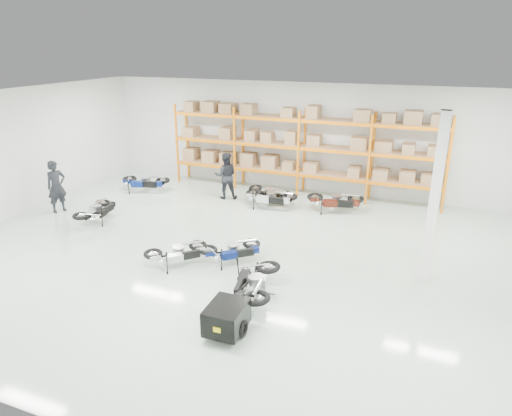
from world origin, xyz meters
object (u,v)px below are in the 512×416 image
at_px(moto_black_far_left, 97,207).
at_px(moto_back_a, 144,179).
at_px(moto_touring_right, 254,277).
at_px(moto_back_b, 270,194).
at_px(moto_back_c, 267,190).
at_px(moto_silver_left, 178,249).
at_px(moto_back_d, 335,197).
at_px(moto_blue_centre, 232,247).
at_px(trailer, 227,317).
at_px(person_back, 226,176).
at_px(person_left, 57,187).

xyz_separation_m(moto_black_far_left, moto_back_a, (-0.44, 3.49, 0.04)).
bearing_deg(moto_touring_right, moto_back_b, 96.37).
distance_m(moto_touring_right, moto_back_c, 7.27).
relative_size(moto_silver_left, moto_back_d, 0.87).
xyz_separation_m(moto_blue_centre, moto_black_far_left, (-5.79, 1.21, 0.03)).
distance_m(trailer, moto_back_c, 8.81).
distance_m(moto_black_far_left, moto_back_c, 6.40).
relative_size(moto_touring_right, trailer, 1.13).
xyz_separation_m(moto_blue_centre, moto_back_c, (-0.90, 5.33, 0.01)).
height_order(moto_back_b, person_back, person_back).
bearing_deg(person_back, moto_silver_left, 78.34).
bearing_deg(moto_black_far_left, moto_back_c, -147.68).
relative_size(trailer, person_left, 0.85).
distance_m(moto_back_c, person_left, 7.92).
height_order(moto_blue_centre, moto_back_a, moto_back_a).
relative_size(moto_silver_left, person_back, 0.84).
bearing_deg(moto_blue_centre, moto_back_d, -60.40).
height_order(moto_silver_left, moto_back_b, moto_back_b).
relative_size(moto_blue_centre, moto_back_c, 0.97).
bearing_deg(moto_back_a, person_left, 141.48).
height_order(moto_black_far_left, moto_touring_right, moto_touring_right).
bearing_deg(moto_touring_right, moto_black_far_left, 148.28).
bearing_deg(moto_back_c, moto_touring_right, -149.16).
bearing_deg(moto_silver_left, moto_blue_centre, -109.00).
xyz_separation_m(moto_black_far_left, moto_back_c, (4.89, 4.12, -0.01)).
relative_size(moto_blue_centre, person_left, 0.80).
xyz_separation_m(moto_back_a, moto_back_b, (5.65, 0.06, -0.01)).
height_order(moto_black_far_left, person_left, person_left).
relative_size(moto_touring_right, moto_back_b, 1.05).
distance_m(moto_touring_right, moto_back_a, 9.82).
height_order(moto_silver_left, moto_back_d, moto_back_d).
relative_size(moto_blue_centre, moto_black_far_left, 0.94).
height_order(moto_touring_right, moto_back_b, moto_touring_right).
relative_size(moto_back_c, moto_back_d, 0.89).
relative_size(moto_back_c, person_back, 0.85).
bearing_deg(moto_back_a, person_back, -95.10).
height_order(moto_touring_right, trailer, moto_touring_right).
xyz_separation_m(moto_blue_centre, person_left, (-7.79, 1.47, 0.50)).
bearing_deg(moto_touring_right, trailer, -100.14).
distance_m(moto_silver_left, moto_back_a, 7.29).
distance_m(moto_black_far_left, moto_back_b, 6.31).
bearing_deg(person_left, trailer, -94.62).
height_order(moto_back_c, person_left, person_left).
height_order(moto_blue_centre, moto_back_c, moto_back_c).
xyz_separation_m(trailer, moto_back_a, (-7.53, 7.90, 0.14)).
relative_size(moto_touring_right, person_left, 0.96).
bearing_deg(moto_silver_left, moto_touring_right, -155.24).
bearing_deg(moto_back_d, moto_back_a, 80.82).
distance_m(moto_touring_right, moto_back_b, 6.63).
relative_size(moto_back_a, person_left, 0.92).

